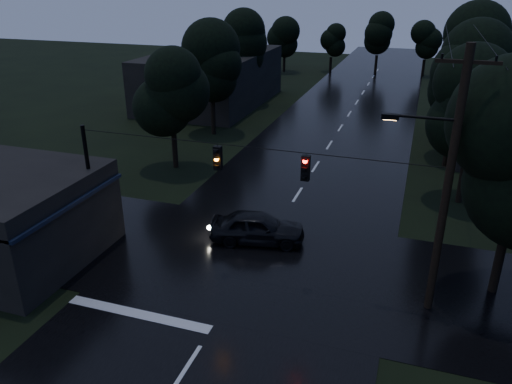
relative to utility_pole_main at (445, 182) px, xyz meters
The scene contains 14 objects.
main_road 21.06m from the utility_pole_main, 111.30° to the left, with size 12.00×120.00×0.02m, color black.
cross_street 9.14m from the utility_pole_main, behind, with size 60.00×9.00×0.02m, color black.
building_far_left 36.15m from the utility_pole_main, 126.44° to the left, with size 10.00×16.00×5.00m, color black.
utility_pole_main is the anchor object (origin of this frame).
utility_pole_far 17.08m from the utility_pole_main, 87.00° to the left, with size 2.00×0.30×7.50m.
anchor_pole_left 15.08m from the utility_pole_main, behind, with size 0.18×0.18×6.00m, color black.
span_signals 6.85m from the utility_pole_main, behind, with size 15.00×0.37×1.12m.
tree_left_a 19.76m from the utility_pole_main, 146.16° to the left, with size 3.92×3.92×8.26m.
tree_left_b 25.50m from the utility_pole_main, 131.84° to the left, with size 4.20×4.20×8.85m.
tree_left_c 33.94m from the utility_pole_main, 121.27° to the left, with size 4.48×4.48×9.44m.
tree_right_a 11.12m from the utility_pole_main, 81.77° to the left, with size 4.20×4.20×8.85m.
tree_right_b 19.14m from the utility_pole_main, 83.42° to the left, with size 4.48×4.48×9.44m.
tree_right_c 29.16m from the utility_pole_main, 84.50° to the left, with size 4.76×4.76×10.03m.
car 9.53m from the utility_pole_main, 159.85° to the left, with size 1.83×4.54×1.55m, color black.
Camera 1 is at (6.23, -6.41, 11.87)m, focal length 35.00 mm.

